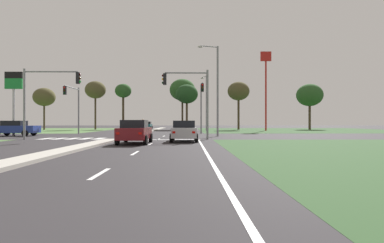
{
  "coord_description": "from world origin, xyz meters",
  "views": [
    {
      "loc": [
        5.99,
        -3.4,
        1.47
      ],
      "look_at": [
        6.44,
        33.94,
        1.51
      ],
      "focal_mm": 30.11,
      "sensor_mm": 36.0,
      "label": 1
    }
  ],
  "objects_px": {
    "traffic_signal_far_left": "(74,101)",
    "treeline_fourth": "(187,94)",
    "car_silver_near": "(184,131)",
    "pedestrian_at_median": "(143,124)",
    "street_lamp_second": "(216,86)",
    "car_teal_third": "(147,125)",
    "treeline_near": "(44,97)",
    "treeline_sixth": "(239,91)",
    "car_maroon_fourth": "(135,132)",
    "fastfood_pole_sign": "(266,74)",
    "street_lamp_third": "(206,100)",
    "car_blue_second": "(15,128)",
    "treeline_second": "(95,90)",
    "treeline_third": "(123,92)",
    "traffic_signal_far_right": "(202,100)",
    "traffic_signal_near_left": "(45,91)",
    "traffic_signal_near_right": "(191,92)",
    "treeline_seventh": "(310,95)",
    "treeline_fifth": "(182,90)",
    "fuel_price_totem": "(14,89)"
  },
  "relations": [
    {
      "from": "treeline_seventh",
      "to": "car_maroon_fourth",
      "type": "bearing_deg",
      "value": -123.39
    },
    {
      "from": "treeline_third",
      "to": "fastfood_pole_sign",
      "type": "bearing_deg",
      "value": -21.15
    },
    {
      "from": "treeline_sixth",
      "to": "car_silver_near",
      "type": "bearing_deg",
      "value": -105.1
    },
    {
      "from": "fastfood_pole_sign",
      "to": "treeline_seventh",
      "type": "bearing_deg",
      "value": 41.57
    },
    {
      "from": "street_lamp_second",
      "to": "treeline_fifth",
      "type": "distance_m",
      "value": 31.34
    },
    {
      "from": "street_lamp_third",
      "to": "treeline_near",
      "type": "height_order",
      "value": "street_lamp_third"
    },
    {
      "from": "car_silver_near",
      "to": "treeline_fifth",
      "type": "distance_m",
      "value": 39.85
    },
    {
      "from": "street_lamp_second",
      "to": "car_teal_third",
      "type": "bearing_deg",
      "value": 108.71
    },
    {
      "from": "street_lamp_second",
      "to": "street_lamp_third",
      "type": "height_order",
      "value": "street_lamp_second"
    },
    {
      "from": "car_blue_second",
      "to": "treeline_third",
      "type": "relative_size",
      "value": 0.5
    },
    {
      "from": "traffic_signal_far_right",
      "to": "traffic_signal_near_left",
      "type": "xyz_separation_m",
      "value": [
        -13.52,
        -11.84,
        -0.1
      ]
    },
    {
      "from": "pedestrian_at_median",
      "to": "treeline_fourth",
      "type": "height_order",
      "value": "treeline_fourth"
    },
    {
      "from": "car_blue_second",
      "to": "street_lamp_third",
      "type": "relative_size",
      "value": 0.5
    },
    {
      "from": "traffic_signal_far_right",
      "to": "car_silver_near",
      "type": "bearing_deg",
      "value": -97.55
    },
    {
      "from": "pedestrian_at_median",
      "to": "traffic_signal_far_right",
      "type": "bearing_deg",
      "value": -120.33
    },
    {
      "from": "fastfood_pole_sign",
      "to": "treeline_fourth",
      "type": "height_order",
      "value": "fastfood_pole_sign"
    },
    {
      "from": "pedestrian_at_median",
      "to": "treeline_fifth",
      "type": "xyz_separation_m",
      "value": [
        4.86,
        20.87,
        6.59
      ]
    },
    {
      "from": "traffic_signal_near_right",
      "to": "traffic_signal_near_left",
      "type": "bearing_deg",
      "value": 180.0
    },
    {
      "from": "traffic_signal_far_left",
      "to": "treeline_near",
      "type": "height_order",
      "value": "treeline_near"
    },
    {
      "from": "treeline_second",
      "to": "treeline_fifth",
      "type": "height_order",
      "value": "treeline_fifth"
    },
    {
      "from": "traffic_signal_far_left",
      "to": "traffic_signal_far_right",
      "type": "height_order",
      "value": "traffic_signal_far_right"
    },
    {
      "from": "traffic_signal_far_left",
      "to": "treeline_fourth",
      "type": "relative_size",
      "value": 0.67
    },
    {
      "from": "fastfood_pole_sign",
      "to": "treeline_second",
      "type": "xyz_separation_m",
      "value": [
        -30.99,
        7.77,
        -2.03
      ]
    },
    {
      "from": "traffic_signal_far_left",
      "to": "treeline_seventh",
      "type": "bearing_deg",
      "value": 34.31
    },
    {
      "from": "traffic_signal_far_right",
      "to": "treeline_near",
      "type": "xyz_separation_m",
      "value": [
        -28.4,
        21.43,
        1.92
      ]
    },
    {
      "from": "traffic_signal_far_left",
      "to": "treeline_fourth",
      "type": "xyz_separation_m",
      "value": [
        13.33,
        22.16,
        2.71
      ]
    },
    {
      "from": "car_blue_second",
      "to": "pedestrian_at_median",
      "type": "distance_m",
      "value": 14.9
    },
    {
      "from": "street_lamp_third",
      "to": "pedestrian_at_median",
      "type": "relative_size",
      "value": 5.3
    },
    {
      "from": "car_maroon_fourth",
      "to": "fastfood_pole_sign",
      "type": "distance_m",
      "value": 37.59
    },
    {
      "from": "traffic_signal_far_right",
      "to": "fuel_price_totem",
      "type": "height_order",
      "value": "fuel_price_totem"
    },
    {
      "from": "car_teal_third",
      "to": "street_lamp_third",
      "type": "xyz_separation_m",
      "value": [
        11.28,
        -12.67,
        4.27
      ]
    },
    {
      "from": "car_silver_near",
      "to": "car_blue_second",
      "type": "relative_size",
      "value": 0.98
    },
    {
      "from": "street_lamp_second",
      "to": "pedestrian_at_median",
      "type": "xyz_separation_m",
      "value": [
        -8.81,
        10.11,
        -3.92
      ]
    },
    {
      "from": "street_lamp_third",
      "to": "traffic_signal_far_right",
      "type": "bearing_deg",
      "value": -95.31
    },
    {
      "from": "treeline_second",
      "to": "car_silver_near",
      "type": "bearing_deg",
      "value": -65.1
    },
    {
      "from": "street_lamp_third",
      "to": "treeline_second",
      "type": "height_order",
      "value": "treeline_second"
    },
    {
      "from": "treeline_near",
      "to": "treeline_sixth",
      "type": "relative_size",
      "value": 0.86
    },
    {
      "from": "car_maroon_fourth",
      "to": "pedestrian_at_median",
      "type": "bearing_deg",
      "value": 96.6
    },
    {
      "from": "street_lamp_third",
      "to": "fastfood_pole_sign",
      "type": "relative_size",
      "value": 0.68
    },
    {
      "from": "traffic_signal_near_right",
      "to": "car_maroon_fourth",
      "type": "bearing_deg",
      "value": -127.3
    },
    {
      "from": "treeline_near",
      "to": "traffic_signal_near_right",
      "type": "bearing_deg",
      "value": -50.89
    },
    {
      "from": "car_blue_second",
      "to": "street_lamp_second",
      "type": "xyz_separation_m",
      "value": [
        20.9,
        -1.41,
        4.29
      ]
    },
    {
      "from": "traffic_signal_far_right",
      "to": "treeline_fifth",
      "type": "xyz_separation_m",
      "value": [
        -2.75,
        24.78,
        3.62
      ]
    },
    {
      "from": "car_silver_near",
      "to": "traffic_signal_near_left",
      "type": "bearing_deg",
      "value": 167.36
    },
    {
      "from": "car_teal_third",
      "to": "traffic_signal_far_left",
      "type": "distance_m",
      "value": 27.82
    },
    {
      "from": "car_silver_near",
      "to": "pedestrian_at_median",
      "type": "distance_m",
      "value": 19.22
    },
    {
      "from": "traffic_signal_near_left",
      "to": "treeline_seventh",
      "type": "distance_m",
      "value": 52.18
    },
    {
      "from": "treeline_second",
      "to": "treeline_third",
      "type": "bearing_deg",
      "value": 25.69
    },
    {
      "from": "fastfood_pole_sign",
      "to": "street_lamp_third",
      "type": "bearing_deg",
      "value": -171.81
    },
    {
      "from": "traffic_signal_near_right",
      "to": "fastfood_pole_sign",
      "type": "relative_size",
      "value": 0.43
    }
  ]
}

